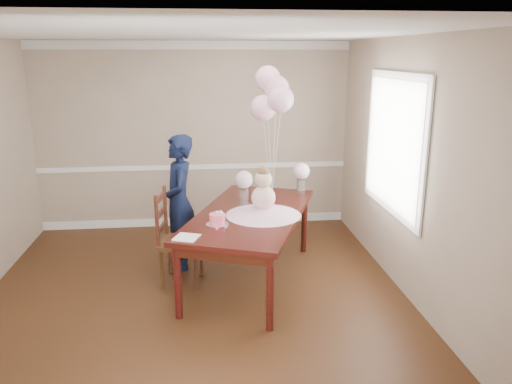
% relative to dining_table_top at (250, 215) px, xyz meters
% --- Properties ---
extents(floor, '(4.50, 5.00, 0.00)m').
position_rel_dining_table_top_xyz_m(floor, '(-0.62, -0.50, -0.79)').
color(floor, black).
rests_on(floor, ground).
extents(ceiling, '(4.50, 5.00, 0.02)m').
position_rel_dining_table_top_xyz_m(ceiling, '(-0.62, -0.50, 1.91)').
color(ceiling, white).
rests_on(ceiling, wall_back).
extents(wall_back, '(4.50, 0.02, 2.70)m').
position_rel_dining_table_top_xyz_m(wall_back, '(-0.62, 2.00, 0.56)').
color(wall_back, gray).
rests_on(wall_back, floor).
extents(wall_front, '(4.50, 0.02, 2.70)m').
position_rel_dining_table_top_xyz_m(wall_front, '(-0.62, -3.00, 0.56)').
color(wall_front, gray).
rests_on(wall_front, floor).
extents(wall_right, '(0.02, 5.00, 2.70)m').
position_rel_dining_table_top_xyz_m(wall_right, '(1.63, -0.50, 0.56)').
color(wall_right, gray).
rests_on(wall_right, floor).
extents(chair_rail_trim, '(4.50, 0.02, 0.07)m').
position_rel_dining_table_top_xyz_m(chair_rail_trim, '(-0.62, 1.99, 0.11)').
color(chair_rail_trim, white).
rests_on(chair_rail_trim, wall_back).
extents(crown_molding, '(4.50, 0.02, 0.12)m').
position_rel_dining_table_top_xyz_m(crown_molding, '(-0.62, 1.99, 1.84)').
color(crown_molding, silver).
rests_on(crown_molding, wall_back).
extents(baseboard_trim, '(4.50, 0.02, 0.12)m').
position_rel_dining_table_top_xyz_m(baseboard_trim, '(-0.62, 1.99, -0.73)').
color(baseboard_trim, white).
rests_on(baseboard_trim, floor).
extents(window_frame, '(0.02, 1.66, 1.56)m').
position_rel_dining_table_top_xyz_m(window_frame, '(1.60, 0.00, 0.76)').
color(window_frame, white).
rests_on(window_frame, wall_right).
extents(window_blinds, '(0.01, 1.50, 1.40)m').
position_rel_dining_table_top_xyz_m(window_blinds, '(1.59, 0.00, 0.76)').
color(window_blinds, white).
rests_on(window_blinds, wall_right).
extents(dining_table_top, '(1.79, 2.42, 0.05)m').
position_rel_dining_table_top_xyz_m(dining_table_top, '(0.00, 0.00, 0.00)').
color(dining_table_top, black).
rests_on(dining_table_top, table_leg_fl).
extents(table_apron, '(1.65, 2.28, 0.11)m').
position_rel_dining_table_top_xyz_m(table_apron, '(0.00, 0.00, -0.08)').
color(table_apron, black).
rests_on(table_apron, table_leg_fl).
extents(table_leg_fl, '(0.10, 0.10, 0.76)m').
position_rel_dining_table_top_xyz_m(table_leg_fl, '(-0.78, -0.78, -0.41)').
color(table_leg_fl, black).
rests_on(table_leg_fl, floor).
extents(table_leg_fr, '(0.10, 0.10, 0.76)m').
position_rel_dining_table_top_xyz_m(table_leg_fr, '(0.07, -1.10, -0.41)').
color(table_leg_fr, black).
rests_on(table_leg_fr, floor).
extents(table_leg_bl, '(0.10, 0.10, 0.76)m').
position_rel_dining_table_top_xyz_m(table_leg_bl, '(-0.07, 1.10, -0.41)').
color(table_leg_bl, black).
rests_on(table_leg_bl, floor).
extents(table_leg_br, '(0.10, 0.10, 0.76)m').
position_rel_dining_table_top_xyz_m(table_leg_br, '(0.78, 0.78, -0.41)').
color(table_leg_br, black).
rests_on(table_leg_br, floor).
extents(baby_skirt, '(1.07, 1.07, 0.11)m').
position_rel_dining_table_top_xyz_m(baby_skirt, '(0.13, -0.11, 0.08)').
color(baby_skirt, '#E5A9CC').
rests_on(baby_skirt, dining_table_top).
extents(baby_torso, '(0.26, 0.26, 0.26)m').
position_rel_dining_table_top_xyz_m(baby_torso, '(0.13, -0.11, 0.22)').
color(baby_torso, '#F49AC2').
rests_on(baby_torso, baby_skirt).
extents(baby_head, '(0.19, 0.19, 0.19)m').
position_rel_dining_table_top_xyz_m(baby_head, '(0.13, -0.11, 0.43)').
color(baby_head, beige).
rests_on(baby_head, baby_torso).
extents(baby_hair, '(0.13, 0.13, 0.13)m').
position_rel_dining_table_top_xyz_m(baby_hair, '(0.13, -0.11, 0.50)').
color(baby_hair, brown).
rests_on(baby_hair, baby_head).
extents(cake_platter, '(0.31, 0.31, 0.01)m').
position_rel_dining_table_top_xyz_m(cake_platter, '(-0.38, -0.38, 0.03)').
color(cake_platter, silver).
rests_on(cake_platter, dining_table_top).
extents(birthday_cake, '(0.21, 0.21, 0.11)m').
position_rel_dining_table_top_xyz_m(birthday_cake, '(-0.38, -0.38, 0.09)').
color(birthday_cake, '#FF5075').
rests_on(birthday_cake, cake_platter).
extents(cake_flower_a, '(0.03, 0.03, 0.03)m').
position_rel_dining_table_top_xyz_m(cake_flower_a, '(-0.38, -0.38, 0.16)').
color(cake_flower_a, white).
rests_on(cake_flower_a, birthday_cake).
extents(cake_flower_b, '(0.03, 0.03, 0.03)m').
position_rel_dining_table_top_xyz_m(cake_flower_b, '(-0.34, -0.37, 0.16)').
color(cake_flower_b, silver).
rests_on(cake_flower_b, birthday_cake).
extents(rose_vase_near, '(0.14, 0.14, 0.17)m').
position_rel_dining_table_top_xyz_m(rose_vase_near, '(-0.04, 0.36, 0.11)').
color(rose_vase_near, white).
rests_on(rose_vase_near, dining_table_top).
extents(roses_near, '(0.21, 0.21, 0.21)m').
position_rel_dining_table_top_xyz_m(roses_near, '(-0.04, 0.36, 0.31)').
color(roses_near, beige).
rests_on(roses_near, rose_vase_near).
extents(rose_vase_far, '(0.14, 0.14, 0.17)m').
position_rel_dining_table_top_xyz_m(rose_vase_far, '(0.71, 0.72, 0.11)').
color(rose_vase_far, white).
rests_on(rose_vase_far, dining_table_top).
extents(roses_far, '(0.21, 0.21, 0.21)m').
position_rel_dining_table_top_xyz_m(roses_far, '(0.71, 0.72, 0.31)').
color(roses_far, '#FDD4DF').
rests_on(roses_far, rose_vase_far).
extents(napkin, '(0.28, 0.28, 0.01)m').
position_rel_dining_table_top_xyz_m(napkin, '(-0.68, -0.73, 0.03)').
color(napkin, silver).
rests_on(napkin, dining_table_top).
extents(balloon_weight, '(0.06, 0.06, 0.02)m').
position_rel_dining_table_top_xyz_m(balloon_weight, '(0.31, 0.52, 0.04)').
color(balloon_weight, silver).
rests_on(balloon_weight, dining_table_top).
extents(balloon_a, '(0.30, 0.30, 0.30)m').
position_rel_dining_table_top_xyz_m(balloon_a, '(0.21, 0.56, 1.12)').
color(balloon_a, '#FAB1CB').
rests_on(balloon_a, balloon_ribbon_a).
extents(balloon_b, '(0.30, 0.30, 0.30)m').
position_rel_dining_table_top_xyz_m(balloon_b, '(0.40, 0.43, 1.22)').
color(balloon_b, '#F3ACD2').
rests_on(balloon_b, balloon_ribbon_b).
extents(balloon_c, '(0.30, 0.30, 0.30)m').
position_rel_dining_table_top_xyz_m(balloon_c, '(0.37, 0.62, 1.33)').
color(balloon_c, '#EBA6BE').
rests_on(balloon_c, balloon_ribbon_c).
extents(balloon_d, '(0.30, 0.30, 0.30)m').
position_rel_dining_table_top_xyz_m(balloon_d, '(0.28, 0.67, 1.44)').
color(balloon_d, '#FFB4C8').
rests_on(balloon_d, balloon_ribbon_d).
extents(balloon_ribbon_a, '(0.10, 0.04, 0.91)m').
position_rel_dining_table_top_xyz_m(balloon_ribbon_a, '(0.26, 0.54, 0.50)').
color(balloon_ribbon_a, silver).
rests_on(balloon_ribbon_a, balloon_weight).
extents(balloon_ribbon_b, '(0.09, 0.09, 1.02)m').
position_rel_dining_table_top_xyz_m(balloon_ribbon_b, '(0.36, 0.48, 0.55)').
color(balloon_ribbon_b, white).
rests_on(balloon_ribbon_b, balloon_weight).
extents(balloon_ribbon_c, '(0.06, 0.09, 1.13)m').
position_rel_dining_table_top_xyz_m(balloon_ribbon_c, '(0.34, 0.57, 0.60)').
color(balloon_ribbon_c, white).
rests_on(balloon_ribbon_c, balloon_weight).
extents(balloon_ribbon_d, '(0.05, 0.14, 1.23)m').
position_rel_dining_table_top_xyz_m(balloon_ribbon_d, '(0.30, 0.60, 0.66)').
color(balloon_ribbon_d, white).
rests_on(balloon_ribbon_d, balloon_weight).
extents(dining_chair_seat, '(0.54, 0.54, 0.05)m').
position_rel_dining_table_top_xyz_m(dining_chair_seat, '(-0.77, 0.04, -0.31)').
color(dining_chair_seat, '#3E2411').
rests_on(dining_chair_seat, chair_leg_fl).
extents(chair_leg_fl, '(0.05, 0.05, 0.45)m').
position_rel_dining_table_top_xyz_m(chair_leg_fl, '(-0.99, -0.11, -0.56)').
color(chair_leg_fl, '#3C2110').
rests_on(chair_leg_fl, floor).
extents(chair_leg_fr, '(0.05, 0.05, 0.45)m').
position_rel_dining_table_top_xyz_m(chair_leg_fr, '(-0.62, -0.18, -0.56)').
color(chair_leg_fr, black).
rests_on(chair_leg_fr, floor).
extents(chair_leg_bl, '(0.05, 0.05, 0.45)m').
position_rel_dining_table_top_xyz_m(chair_leg_bl, '(-0.93, 0.26, -0.56)').
color(chair_leg_bl, '#341A0E').
rests_on(chair_leg_bl, floor).
extents(chair_leg_br, '(0.05, 0.05, 0.45)m').
position_rel_dining_table_top_xyz_m(chair_leg_br, '(-0.55, 0.20, -0.56)').
color(chair_leg_br, black).
rests_on(chair_leg_br, floor).
extents(chair_back_post_l, '(0.05, 0.05, 0.59)m').
position_rel_dining_table_top_xyz_m(chair_back_post_l, '(-1.01, -0.11, -0.01)').
color(chair_back_post_l, '#36170E').
rests_on(chair_back_post_l, dining_chair_seat).
extents(chair_back_post_r, '(0.05, 0.05, 0.59)m').
position_rel_dining_table_top_xyz_m(chair_back_post_r, '(-0.95, 0.26, -0.01)').
color(chair_back_post_r, '#361B0E').
rests_on(chair_back_post_r, dining_chair_seat).
extents(chair_slat_low, '(0.10, 0.42, 0.05)m').
position_rel_dining_table_top_xyz_m(chair_slat_low, '(-0.98, 0.08, -0.14)').
color(chair_slat_low, '#381A0F').
rests_on(chair_slat_low, dining_chair_seat).
extents(chair_slat_mid, '(0.10, 0.42, 0.05)m').
position_rel_dining_table_top_xyz_m(chair_slat_mid, '(-0.98, 0.08, 0.03)').
color(chair_slat_mid, '#36120E').
rests_on(chair_slat_mid, dining_chair_seat).
extents(chair_slat_top, '(0.10, 0.42, 0.05)m').
position_rel_dining_table_top_xyz_m(chair_slat_top, '(-0.98, 0.08, 0.20)').
color(chair_slat_top, '#35160E').
rests_on(chair_slat_top, dining_chair_seat).
extents(woman, '(0.44, 0.62, 1.62)m').
position_rel_dining_table_top_xyz_m(woman, '(-0.80, 0.48, 0.02)').
color(woman, black).
rests_on(woman, floor).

